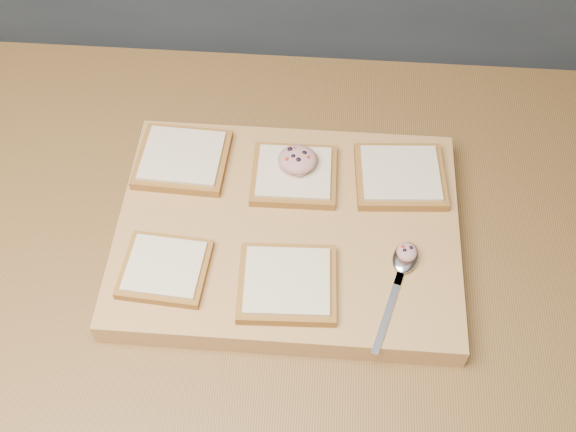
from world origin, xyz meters
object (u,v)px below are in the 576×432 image
Objects in this scene: bread_far_center at (294,175)px; tuna_salad_dollop at (297,159)px; spoon at (403,265)px; cutting_board at (288,232)px.

bread_far_center is 2.19× the size of tuna_salad_dollop.
bread_far_center is at bearing -109.99° from tuna_salad_dollop.
cutting_board is at bearing 159.37° from spoon.
tuna_salad_dollop is (0.01, 0.09, 0.05)m from cutting_board.
tuna_salad_dollop reaches higher than bread_far_center.
tuna_salad_dollop is (0.00, 0.01, 0.02)m from bread_far_center.
bread_far_center reaches higher than cutting_board.
tuna_salad_dollop is at bearing 70.01° from bread_far_center.
cutting_board is at bearing -94.08° from tuna_salad_dollop.
bread_far_center is at bearing 137.58° from spoon.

